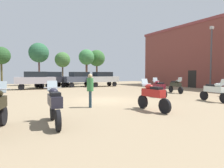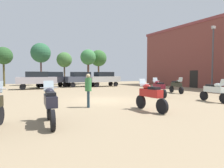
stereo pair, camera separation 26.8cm
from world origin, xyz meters
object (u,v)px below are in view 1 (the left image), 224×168
motorcycle_9 (176,85)px  car_1 (35,79)px  motorcycle_8 (214,90)px  tree_4 (39,53)px  car_3 (79,78)px  tree_6 (86,58)px  person_1 (90,88)px  tree_5 (1,56)px  brick_building (216,55)px  tree_3 (63,60)px  motorcycle_4 (159,87)px  motorcycle_3 (153,95)px  tree_2 (97,58)px  motorcycle_5 (55,103)px  car_4 (50,78)px  lamp_post (211,55)px  car_5 (103,78)px

motorcycle_9 → car_1: car_1 is taller
motorcycle_8 → tree_4: size_ratio=0.32×
car_3 → tree_6: tree_6 is taller
person_1 → tree_5: tree_5 is taller
brick_building → tree_3: bearing=133.0°
motorcycle_4 → motorcycle_9: motorcycle_4 is taller
car_1 → car_3: size_ratio=1.00×
motorcycle_3 → car_1: size_ratio=0.50×
tree_5 → tree_6: tree_6 is taller
motorcycle_3 → tree_2: (8.77, 24.25, 3.77)m
motorcycle_5 → tree_4: (3.53, 24.13, 4.18)m
car_4 → lamp_post: 19.28m
tree_2 → lamp_post: lamp_post is taller
car_5 → car_1: bearing=90.6°
motorcycle_3 → motorcycle_9: (7.57, 5.24, -0.03)m
motorcycle_5 → tree_3: tree_3 is taller
tree_3 → tree_5: (-8.60, -0.60, 0.21)m
tree_2 → motorcycle_9: bearing=-93.6°
motorcycle_8 → tree_5: (-11.44, 23.18, 3.50)m
motorcycle_3 → tree_6: (6.25, 22.94, 3.71)m
tree_5 → tree_6: size_ratio=0.94×
car_1 → tree_4: bearing=-6.8°
tree_3 → car_3: bearing=-85.6°
person_1 → tree_6: 22.54m
motorcycle_8 → tree_2: 24.49m
motorcycle_3 → tree_6: size_ratio=0.38×
lamp_post → motorcycle_8: bearing=-146.3°
car_1 → person_1: size_ratio=2.54×
lamp_post → motorcycle_9: bearing=-174.7°
motorcycle_3 → motorcycle_8: 5.39m
tree_2 → tree_5: (-14.83, -0.77, -0.30)m
motorcycle_4 → car_4: size_ratio=0.48×
brick_building → motorcycle_8: (-12.34, -7.48, -3.42)m
tree_6 → car_3: bearing=-121.9°
person_1 → car_1: bearing=-155.7°
motorcycle_8 → motorcycle_9: motorcycle_9 is taller
motorcycle_9 → car_3: car_3 is taller
motorcycle_4 → lamp_post: bearing=27.6°
car_5 → lamp_post: lamp_post is taller
car_4 → tree_2: bearing=-69.2°
car_5 → lamp_post: 13.50m
motorcycle_9 → tree_4: 21.05m
person_1 → tree_6: (8.44, 20.62, 3.42)m
motorcycle_4 → motorcycle_8: 3.84m
motorcycle_9 → tree_5: tree_5 is taller
motorcycle_9 → car_3: 13.33m
motorcycle_3 → lamp_post: bearing=24.3°
tree_5 → car_4: bearing=-42.8°
tree_4 → motorcycle_5: bearing=-98.3°
motorcycle_4 → tree_5: (-10.29, 19.53, 3.49)m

